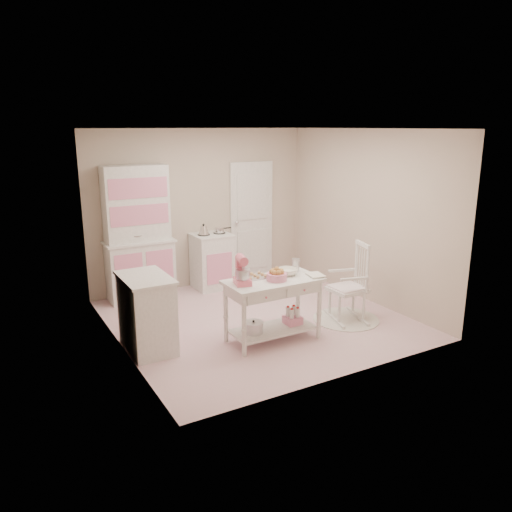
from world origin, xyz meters
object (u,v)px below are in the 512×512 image
Objects in this scene: base_cabinet at (147,313)px; rocking_chair at (348,282)px; stove at (212,261)px; stand_mixer at (242,271)px; work_table at (273,310)px; bread_basket at (277,277)px; hutch at (138,234)px.

base_cabinet is 2.74m from rocking_chair.
rocking_chair is at bearing -9.50° from base_cabinet.
stove is 2.71× the size of stand_mixer.
work_table is 4.80× the size of bread_basket.
base_cabinet is at bearing -133.33° from stove.
hutch is 3.22m from rocking_chair.
hutch reaches higher than work_table.
work_table is 0.71m from stand_mixer.
hutch reaches higher than stand_mixer.
hutch is 2.26× the size of base_cabinet.
rocking_chair reaches higher than stove.
stove is 0.77× the size of work_table.
stove and base_cabinet have the same top height.
work_table is at bearing 11.02° from stand_mixer.
work_table is (0.97, -2.36, -0.64)m from hutch.
stand_mixer is 1.36× the size of bread_basket.
hutch is at bearing 75.19° from base_cabinet.
hutch is 1.73× the size of work_table.
bread_basket is at bearing -158.55° from rocking_chair.
bread_basket is (-1.23, -0.12, 0.30)m from rocking_chair.
work_table is 0.45m from bread_basket.
rocking_chair is (2.22, -2.29, -0.49)m from hutch.
hutch is 2.41m from stand_mixer.
hutch reaches higher than bread_basket.
work_table is at bearing -95.77° from stove.
stand_mixer is at bearing -26.12° from base_cabinet.
stove is at bearing 130.15° from rocking_chair.
stove is 0.84× the size of rocking_chair.
stove is at bearing 84.84° from bread_basket.
stove is 2.44m from stand_mixer.
stand_mixer is 0.46m from bread_basket.
work_table is at bearing -67.76° from hutch.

